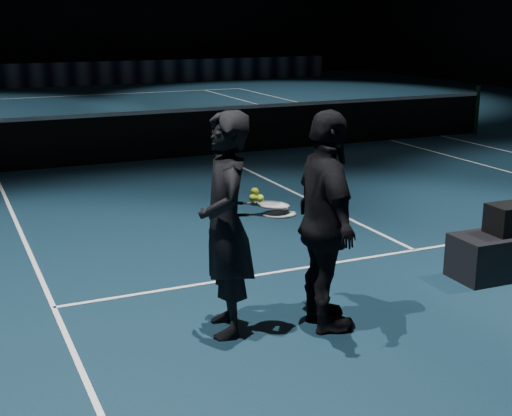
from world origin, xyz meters
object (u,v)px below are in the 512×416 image
at_px(player_b, 326,223).
at_px(tennis_balls, 256,196).
at_px(racket_lower, 279,214).
at_px(racket_upper, 273,205).
at_px(player_a, 226,225).

distance_m(player_b, tennis_balls, 0.64).
relative_size(player_b, tennis_balls, 15.95).
xyz_separation_m(racket_lower, racket_upper, (-0.03, 0.05, 0.07)).
xyz_separation_m(racket_lower, tennis_balls, (-0.18, 0.07, 0.16)).
bearing_deg(player_b, tennis_balls, 80.71).
relative_size(racket_lower, tennis_balls, 5.67).
relative_size(player_b, racket_lower, 2.81).
bearing_deg(racket_upper, racket_lower, -42.66).
bearing_deg(tennis_balls, player_a, 162.10).
bearing_deg(tennis_balls, racket_upper, -5.45).
distance_m(player_b, racket_lower, 0.41).
bearing_deg(player_a, racket_lower, 83.91).
relative_size(player_a, tennis_balls, 15.95).
distance_m(player_b, racket_upper, 0.48).
relative_size(player_a, player_b, 1.00).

